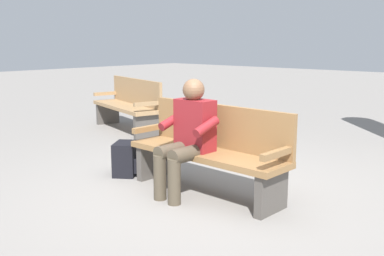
{
  "coord_description": "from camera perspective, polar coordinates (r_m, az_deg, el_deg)",
  "views": [
    {
      "loc": [
        -2.86,
        3.39,
        1.54
      ],
      "look_at": [
        0.05,
        0.15,
        0.7
      ],
      "focal_mm": 41.97,
      "sensor_mm": 36.0,
      "label": 1
    }
  ],
  "objects": [
    {
      "name": "bench_far",
      "position": [
        7.94,
        -8.02,
        3.01
      ],
      "size": [
        1.86,
        0.93,
        0.9
      ],
      "rotation": [
        0.0,
        0.0,
        -0.26
      ],
      "color": "#9E7A51",
      "rests_on": "ground"
    },
    {
      "name": "bench_near",
      "position": [
        4.61,
        2.33,
        -2.64
      ],
      "size": [
        1.81,
        0.52,
        0.9
      ],
      "rotation": [
        0.0,
        0.0,
        -0.02
      ],
      "color": "olive",
      "rests_on": "ground"
    },
    {
      "name": "person_seated",
      "position": [
        4.48,
        -0.59,
        -0.83
      ],
      "size": [
        0.58,
        0.58,
        1.18
      ],
      "rotation": [
        0.0,
        0.0,
        -0.02
      ],
      "color": "maroon",
      "rests_on": "ground"
    },
    {
      "name": "ground_plane",
      "position": [
        4.69,
        1.71,
        -8.24
      ],
      "size": [
        40.0,
        40.0,
        0.0
      ],
      "primitive_type": "plane",
      "color": "gray"
    },
    {
      "name": "backpack",
      "position": [
        5.31,
        -8.33,
        -3.91
      ],
      "size": [
        0.4,
        0.42,
        0.39
      ],
      "rotation": [
        0.0,
        0.0,
        2.18
      ],
      "color": "black",
      "rests_on": "ground"
    }
  ]
}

